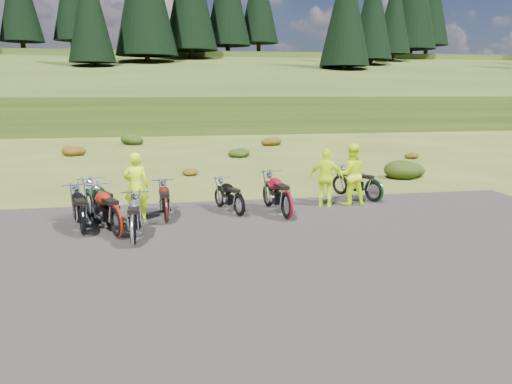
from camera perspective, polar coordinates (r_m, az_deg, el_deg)
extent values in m
plane|color=#3F4A18|center=(12.14, -3.58, -5.27)|extent=(300.00, 300.00, 0.00)
cube|color=black|center=(10.26, -2.20, -8.48)|extent=(20.00, 12.00, 0.04)
cube|color=#2E3D14|center=(121.59, -10.05, 9.79)|extent=(300.00, 90.00, 9.17)
cylinder|color=black|center=(83.10, -25.05, 14.68)|extent=(0.70, 0.70, 2.20)
cylinder|color=black|center=(87.86, -20.19, 15.34)|extent=(0.70, 0.70, 2.20)
cylinder|color=black|center=(62.04, -18.09, 13.07)|extent=(0.70, 0.70, 2.20)
cone|color=black|center=(62.66, -18.51, 19.37)|extent=(5.28, 5.28, 12.00)
cylinder|color=black|center=(67.64, -12.30, 14.21)|extent=(0.70, 0.70, 2.20)
cylinder|color=black|center=(73.80, -7.39, 15.07)|extent=(0.70, 0.70, 2.20)
cylinder|color=black|center=(80.41, -3.23, 15.71)|extent=(0.70, 0.70, 2.20)
cylinder|color=black|center=(87.35, 0.30, 16.05)|extent=(0.70, 0.70, 2.20)
cylinder|color=black|center=(64.57, 10.00, 13.19)|extent=(0.70, 0.70, 2.20)
cone|color=black|center=(65.29, 10.26, 20.14)|extent=(6.16, 6.16, 14.00)
cylinder|color=black|center=(72.40, 12.92, 13.84)|extent=(0.70, 0.70, 2.20)
cone|color=black|center=(73.10, 13.19, 19.64)|extent=(5.72, 5.72, 13.00)
cylinder|color=black|center=(80.39, 15.27, 14.33)|extent=(0.70, 0.70, 2.20)
cone|color=black|center=(81.05, 15.54, 19.20)|extent=(5.28, 5.28, 12.00)
cylinder|color=black|center=(88.48, 17.20, 14.72)|extent=(0.70, 0.70, 2.20)
cylinder|color=black|center=(96.66, 18.82, 15.03)|extent=(0.70, 0.70, 2.20)
ellipsoid|color=#5C2F0B|center=(28.71, -20.22, 4.63)|extent=(1.30, 1.30, 0.77)
ellipsoid|color=#1D320C|center=(33.63, -13.86, 6.06)|extent=(1.56, 1.56, 0.92)
ellipsoid|color=#5C2F0B|center=(21.02, -7.76, 2.49)|extent=(0.77, 0.77, 0.45)
ellipsoid|color=#1D320C|center=(26.52, -2.07, 4.65)|extent=(1.03, 1.03, 0.61)
ellipsoid|color=#5C2F0B|center=(32.21, 1.66, 6.02)|extent=(1.30, 1.30, 0.77)
ellipsoid|color=#1D320C|center=(21.22, 16.74, 2.83)|extent=(1.56, 1.56, 0.92)
ellipsoid|color=#5C2F0B|center=(27.24, 17.09, 4.16)|extent=(0.77, 0.77, 0.45)
imported|color=#C1EB0C|center=(13.81, -13.53, 0.48)|extent=(0.70, 0.48, 1.86)
imported|color=#C1EB0C|center=(15.53, 10.80, 1.88)|extent=(0.95, 0.75, 1.90)
imported|color=#C1EB0C|center=(15.23, 8.02, 1.53)|extent=(1.12, 0.80, 1.77)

